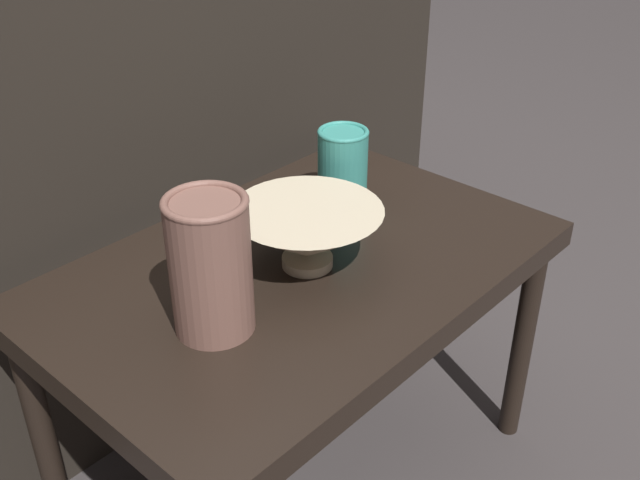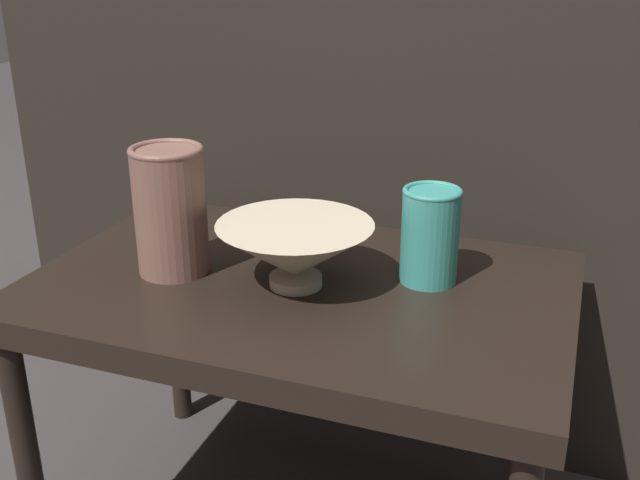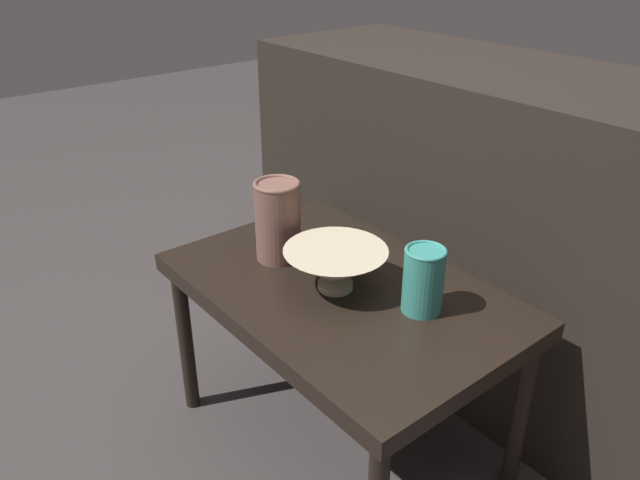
# 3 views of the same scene
# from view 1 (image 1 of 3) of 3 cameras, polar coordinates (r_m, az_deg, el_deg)

# --- Properties ---
(ground_plane) EXTENTS (8.00, 8.00, 0.00)m
(ground_plane) POSITION_cam_1_polar(r_m,az_deg,el_deg) (1.39, -1.30, -17.38)
(ground_plane) COLOR #383333
(table) EXTENTS (0.76, 0.49, 0.45)m
(table) POSITION_cam_1_polar(r_m,az_deg,el_deg) (1.12, -1.54, -3.67)
(table) COLOR black
(table) RESTS_ON ground_plane
(couch_backdrop) EXTENTS (1.45, 0.50, 0.83)m
(couch_backdrop) POSITION_cam_1_polar(r_m,az_deg,el_deg) (1.50, -16.84, 4.90)
(couch_backdrop) COLOR black
(couch_backdrop) RESTS_ON ground_plane
(bowl) EXTENTS (0.22, 0.22, 0.09)m
(bowl) POSITION_cam_1_polar(r_m,az_deg,el_deg) (1.06, -1.08, 0.40)
(bowl) COLOR #C1B293
(bowl) RESTS_ON table
(vase_textured_left) EXTENTS (0.10, 0.10, 0.19)m
(vase_textured_left) POSITION_cam_1_polar(r_m,az_deg,el_deg) (0.92, -8.37, -1.81)
(vase_textured_left) COLOR brown
(vase_textured_left) RESTS_ON table
(vase_colorful_right) EXTENTS (0.08, 0.08, 0.14)m
(vase_colorful_right) POSITION_cam_1_polar(r_m,az_deg,el_deg) (1.21, 1.74, 5.49)
(vase_colorful_right) COLOR teal
(vase_colorful_right) RESTS_ON table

